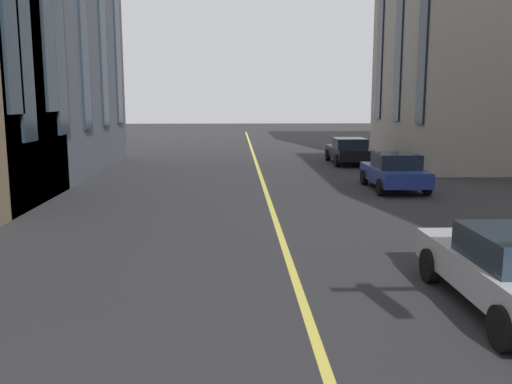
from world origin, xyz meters
The scene contains 3 objects.
lane_centre_line centered at (20.00, 0.00, 0.00)m, with size 80.00×0.16×0.01m.
car_blue_parked_b centered at (22.83, -4.90, 0.70)m, with size 3.90×1.89×1.40m.
car_black_oncoming centered at (31.40, -4.90, 0.70)m, with size 4.40×1.95×1.37m.
Camera 1 is at (2.18, 1.14, 3.42)m, focal length 39.00 mm.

